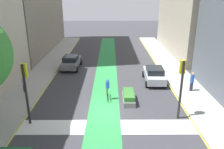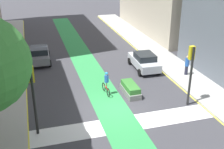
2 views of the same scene
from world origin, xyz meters
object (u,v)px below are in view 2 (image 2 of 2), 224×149
object	(u,v)px
car_silver_right_far	(144,61)
pedestrian_sidewalk_right_a	(187,65)
traffic_signal_near_right	(191,65)
car_grey_left_far	(40,54)
traffic_signal_near_left	(33,88)
pedestrian_sidewalk_left_a	(3,89)
median_planter	(130,89)
cyclist_in_lane	(106,83)

from	to	relation	value
car_silver_right_far	pedestrian_sidewalk_right_a	xyz separation A→B (m)	(2.94, -2.52, 0.24)
traffic_signal_near_right	car_grey_left_far	distance (m)	15.20
traffic_signal_near_left	car_grey_left_far	bearing A→B (deg)	85.88
car_silver_right_far	pedestrian_sidewalk_left_a	distance (m)	12.44
car_grey_left_far	median_planter	world-z (taller)	car_grey_left_far
car_silver_right_far	cyclist_in_lane	size ratio (longest dim) A/B	2.29
pedestrian_sidewalk_left_a	median_planter	bearing A→B (deg)	-10.71
car_grey_left_far	pedestrian_sidewalk_right_a	bearing A→B (deg)	-30.35
car_silver_right_far	pedestrian_sidewalk_left_a	size ratio (longest dim) A/B	2.80
traffic_signal_near_right	median_planter	size ratio (longest dim) A/B	1.81
car_grey_left_far	pedestrian_sidewalk_right_a	size ratio (longest dim) A/B	2.45
traffic_signal_near_right	cyclist_in_lane	xyz separation A→B (m)	(-5.16, 3.09, -2.06)
traffic_signal_near_right	pedestrian_sidewalk_left_a	bearing A→B (deg)	161.17
pedestrian_sidewalk_left_a	car_grey_left_far	bearing A→B (deg)	67.48
car_silver_right_far	median_planter	distance (m)	5.32
traffic_signal_near_left	cyclist_in_lane	world-z (taller)	traffic_signal_near_left
median_planter	cyclist_in_lane	bearing A→B (deg)	163.12
traffic_signal_near_left	traffic_signal_near_right	bearing A→B (deg)	3.48
traffic_signal_near_left	median_planter	bearing A→B (deg)	24.21
traffic_signal_near_right	pedestrian_sidewalk_right_a	xyz separation A→B (m)	(2.45, 4.47, -1.99)
cyclist_in_lane	pedestrian_sidewalk_left_a	distance (m)	7.57
traffic_signal_near_right	median_planter	xyz separation A→B (m)	(-3.39, 2.56, -2.63)
traffic_signal_near_left	pedestrian_sidewalk_right_a	distance (m)	14.07
car_grey_left_far	pedestrian_sidewalk_left_a	distance (m)	7.84
pedestrian_sidewalk_left_a	median_planter	world-z (taller)	pedestrian_sidewalk_left_a
car_silver_right_far	median_planter	world-z (taller)	car_silver_right_far
cyclist_in_lane	pedestrian_sidewalk_right_a	distance (m)	7.74
cyclist_in_lane	pedestrian_sidewalk_left_a	bearing A→B (deg)	170.79
car_silver_right_far	cyclist_in_lane	bearing A→B (deg)	-140.14
car_grey_left_far	pedestrian_sidewalk_right_a	xyz separation A→B (m)	(12.08, -7.07, 0.24)
car_grey_left_far	cyclist_in_lane	size ratio (longest dim) A/B	2.30
traffic_signal_near_left	car_silver_right_far	bearing A→B (deg)	37.31
car_silver_right_far	pedestrian_sidewalk_right_a	size ratio (longest dim) A/B	2.45
cyclist_in_lane	median_planter	bearing A→B (deg)	-16.88
traffic_signal_near_right	median_planter	bearing A→B (deg)	142.98
pedestrian_sidewalk_left_a	median_planter	distance (m)	9.41
traffic_signal_near_right	pedestrian_sidewalk_left_a	distance (m)	13.51
traffic_signal_near_left	pedestrian_sidewalk_left_a	bearing A→B (deg)	113.24
car_grey_left_far	cyclist_in_lane	distance (m)	9.56
car_grey_left_far	traffic_signal_near_right	bearing A→B (deg)	-50.17
pedestrian_sidewalk_right_a	median_planter	size ratio (longest dim) A/B	0.73
traffic_signal_near_right	pedestrian_sidewalk_left_a	size ratio (longest dim) A/B	2.84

